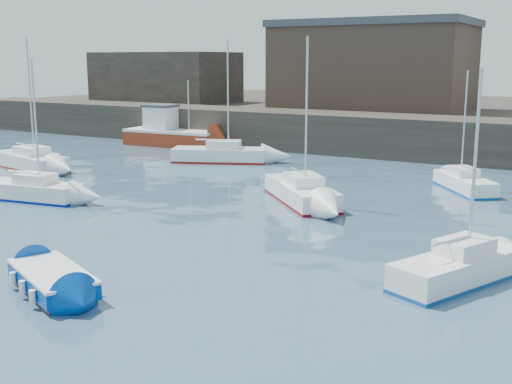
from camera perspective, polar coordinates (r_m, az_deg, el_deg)
The scene contains 15 objects.
water at distance 19.10m, azimuth -18.58°, elevation -10.82°, with size 220.00×220.00×0.00m, color #2D4760.
quay_wall at distance 48.73m, azimuth 13.65°, elevation 4.78°, with size 90.00×5.00×3.00m, color #28231E.
land_strip at distance 66.13m, azimuth 18.10°, elevation 6.20°, with size 90.00×32.00×2.80m, color #28231E.
warehouse at distance 57.87m, azimuth 10.39°, elevation 11.05°, with size 16.40×10.40×7.60m.
bldg_west at distance 67.72m, azimuth -8.05°, elevation 10.08°, with size 14.00×8.00×5.00m.
blue_dinghy at distance 21.04m, azimuth -17.65°, elevation -7.45°, with size 4.24×3.11×0.74m.
fishing_boat at distance 54.49m, azimuth -7.59°, elevation 5.24°, with size 8.41×3.62×5.45m.
sailboat_a at distance 34.97m, azimuth -19.27°, elevation 0.15°, with size 5.71×2.58×7.16m.
sailboat_b at distance 32.55m, azimuth 4.04°, elevation 0.02°, with size 5.95×5.94×8.20m.
sailboat_c at distance 21.88m, azimuth 17.58°, elevation -6.40°, with size 3.60×5.43×6.84m.
sailboat_e at distance 44.91m, azimuth -19.43°, elevation 2.65°, with size 6.90×3.56×8.48m.
sailboat_f at distance 37.17m, azimuth 18.02°, elevation 0.82°, with size 4.29×4.98×6.53m.
sailboat_h at distance 45.33m, azimuth -3.23°, elevation 3.38°, with size 6.88×4.53×8.47m.
buoy_mid at distance 23.79m, azimuth 18.85°, elevation -6.35°, with size 0.46×0.46×0.46m, color #EC0E67.
buoy_far at distance 34.37m, azimuth 5.61°, elevation -0.29°, with size 0.42×0.42×0.42m, color #EC0E67.
Camera 1 is at (13.49, -11.48, 7.13)m, focal length 45.00 mm.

